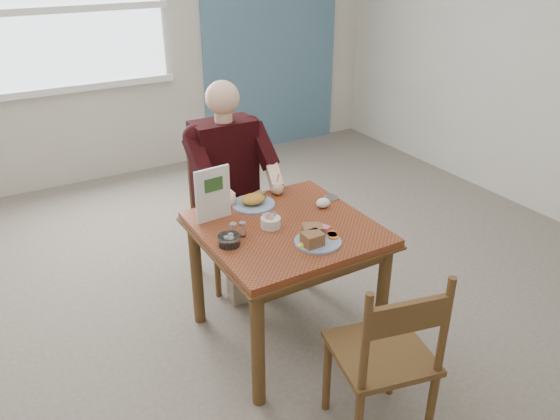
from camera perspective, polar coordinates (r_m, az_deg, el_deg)
floor at (r=3.39m, az=0.56°, el=-12.86°), size 6.00×6.00×0.00m
wall_back at (r=5.47m, az=-16.50°, el=17.66°), size 5.50×0.00×5.50m
accent_panel at (r=6.04m, az=-0.88°, el=19.44°), size 1.60×0.02×2.80m
lemon_wedge at (r=2.75m, az=2.35°, el=-3.71°), size 0.06×0.05×0.03m
napkin at (r=3.16m, az=4.52°, el=0.75°), size 0.10×0.09×0.05m
metal_dish at (r=3.28m, az=5.39°, el=1.28°), size 0.11×0.11×0.01m
window at (r=5.32m, az=-21.05°, el=19.01°), size 1.72×0.04×1.42m
table at (r=3.02m, az=0.61°, el=-3.47°), size 0.92×0.92×0.75m
chair_far at (r=3.72m, az=-5.69°, el=-0.28°), size 0.42×0.42×0.95m
chair_near at (r=2.56m, az=11.00°, el=-14.86°), size 0.50×0.50×0.95m
diner at (r=3.51m, az=-5.31°, el=4.00°), size 0.53×0.56×1.39m
near_plate at (r=2.79m, az=3.74°, el=-2.88°), size 0.27×0.27×0.08m
far_plate at (r=3.18m, az=-2.78°, el=0.93°), size 0.32×0.32×0.07m
caddy at (r=2.94m, az=-0.98°, el=-1.29°), size 0.11×0.11×0.08m
shakers at (r=2.85m, az=-4.40°, el=-2.06°), size 0.09×0.06×0.08m
creamer at (r=2.78m, az=-5.34°, el=-3.16°), size 0.13×0.13×0.05m
menu at (r=2.99m, az=-7.02°, el=1.68°), size 0.21×0.03×0.30m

